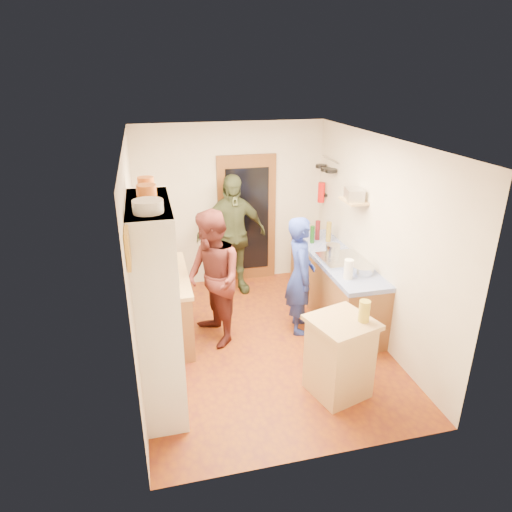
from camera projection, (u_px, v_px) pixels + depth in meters
name	position (u px, v px, depth m)	size (l,w,h in m)	color
floor	(262.00, 342.00, 6.02)	(3.00, 4.00, 0.02)	#883E0C
ceiling	(263.00, 139.00, 5.02)	(3.00, 4.00, 0.02)	silver
wall_back	(231.00, 205.00, 7.32)	(3.00, 0.02, 2.60)	beige
wall_front	(324.00, 338.00, 3.71)	(3.00, 0.02, 2.60)	beige
wall_left	(134.00, 261.00, 5.19)	(0.02, 4.00, 2.60)	beige
wall_right	(376.00, 240.00, 5.85)	(0.02, 4.00, 2.60)	beige
door_frame	(247.00, 219.00, 7.44)	(0.95, 0.06, 2.10)	brown
door_glass	(247.00, 220.00, 7.40)	(0.70, 0.02, 1.70)	black
hutch_body	(157.00, 308.00, 4.59)	(0.40, 1.20, 2.20)	white
hutch_top_shelf	(148.00, 204.00, 4.18)	(0.40, 1.14, 0.04)	white
plate_stack	(148.00, 206.00, 3.86)	(0.26, 0.26, 0.11)	white
orange_pot_a	(147.00, 193.00, 4.20)	(0.19, 0.19, 0.15)	orange
orange_pot_b	(146.00, 184.00, 4.51)	(0.16, 0.16, 0.15)	orange
left_counter_base	(165.00, 307.00, 5.99)	(0.60, 1.40, 0.85)	brown
left_counter_top	(163.00, 276.00, 5.82)	(0.64, 1.44, 0.05)	tan
toaster	(168.00, 281.00, 5.44)	(0.24, 0.16, 0.18)	white
kettle	(159.00, 274.00, 5.61)	(0.16, 0.16, 0.18)	white
orange_bowl	(168.00, 267.00, 5.92)	(0.21, 0.21, 0.09)	orange
chopping_board	(162.00, 259.00, 6.26)	(0.30, 0.22, 0.03)	tan
right_counter_base	(334.00, 287.00, 6.57)	(0.60, 2.20, 0.84)	brown
right_counter_top	(336.00, 258.00, 6.39)	(0.62, 2.22, 0.06)	#1028A2
hob	(341.00, 259.00, 6.22)	(0.55, 0.58, 0.04)	silver
pot_on_hob	(333.00, 249.00, 6.35)	(0.20, 0.20, 0.13)	silver
bottle_a	(312.00, 235.00, 6.81)	(0.07, 0.07, 0.27)	#143F14
bottle_b	(318.00, 230.00, 6.95)	(0.07, 0.07, 0.30)	#591419
bottle_c	(329.00, 232.00, 6.86)	(0.08, 0.08, 0.31)	olive
paper_towel	(349.00, 269.00, 5.66)	(0.12, 0.12, 0.25)	white
mixing_bowl	(363.00, 270.00, 5.82)	(0.27, 0.27, 0.10)	silver
island_base	(339.00, 359.00, 4.92)	(0.55, 0.55, 0.86)	tan
island_top	(342.00, 322.00, 4.75)	(0.62, 0.62, 0.05)	tan
cutting_board	(335.00, 321.00, 4.76)	(0.35, 0.28, 0.02)	white
oil_jar	(364.00, 311.00, 4.68)	(0.12, 0.12, 0.23)	#AD9E2D
pan_rail	(331.00, 160.00, 6.92)	(0.02, 0.02, 0.65)	silver
pan_hang_a	(331.00, 171.00, 6.80)	(0.18, 0.18, 0.05)	black
pan_hang_b	(326.00, 169.00, 6.99)	(0.16, 0.16, 0.05)	black
pan_hang_c	(321.00, 166.00, 7.16)	(0.17, 0.17, 0.05)	black
wall_shelf	(354.00, 201.00, 6.07)	(0.26, 0.42, 0.03)	tan
radio	(354.00, 194.00, 6.04)	(0.22, 0.30, 0.15)	silver
ext_bracket	(325.00, 195.00, 7.31)	(0.06, 0.10, 0.04)	black
fire_extinguisher	(321.00, 192.00, 7.28)	(0.11, 0.11, 0.32)	red
picture_frame	(128.00, 248.00, 3.51)	(0.03, 0.25, 0.30)	gold
person_hob	(303.00, 276.00, 5.99)	(0.59, 0.39, 1.61)	navy
person_left	(213.00, 278.00, 5.76)	(0.86, 0.67, 1.77)	#4D1E1C
person_back	(233.00, 235.00, 7.03)	(1.11, 0.46, 1.90)	#363D26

